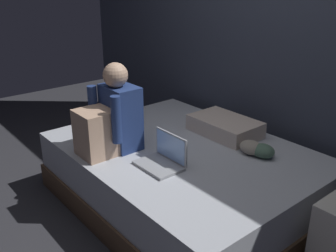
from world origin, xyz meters
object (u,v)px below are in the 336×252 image
(bed, at_px, (183,177))
(pillow, at_px, (225,126))
(person_sitting, at_px, (111,119))
(clothes_pile, at_px, (257,149))
(laptop, at_px, (164,158))

(bed, height_order, pillow, pillow)
(bed, distance_m, pillow, 0.55)
(person_sitting, xyz_separation_m, clothes_pile, (0.75, 0.76, -0.20))
(bed, relative_size, pillow, 3.57)
(person_sitting, xyz_separation_m, laptop, (0.44, 0.14, -0.20))
(person_sitting, height_order, laptop, person_sitting)
(bed, distance_m, clothes_pile, 0.62)
(bed, xyz_separation_m, person_sitting, (-0.32, -0.43, 0.50))
(laptop, distance_m, clothes_pile, 0.69)
(laptop, bearing_deg, pillow, 98.65)
(person_sitting, bearing_deg, clothes_pile, 45.47)
(clothes_pile, bearing_deg, bed, -142.48)
(pillow, height_order, clothes_pile, pillow)
(person_sitting, bearing_deg, laptop, 17.64)
(clothes_pile, bearing_deg, person_sitting, -134.53)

